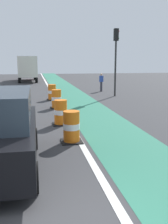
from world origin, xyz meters
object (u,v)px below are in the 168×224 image
(traffic_barrel_front, at_px, (71,127))
(traffic_barrel_back, at_px, (56,99))
(delivery_truck_down_block, at_px, (27,67))
(traffic_barrel_far, at_px, (52,92))
(traffic_barrel_mid, at_px, (61,113))
(traffic_light_corner, at_px, (116,50))
(pedestrian_crossing, at_px, (101,82))

(traffic_barrel_front, xyz_separation_m, traffic_barrel_back, (0.06, 6.63, 0.00))
(traffic_barrel_back, xyz_separation_m, delivery_truck_down_block, (-2.05, 20.21, 1.31))
(traffic_barrel_back, height_order, traffic_barrel_far, same)
(delivery_truck_down_block, bearing_deg, traffic_barrel_mid, -85.57)
(traffic_barrel_back, xyz_separation_m, traffic_light_corner, (4.94, 4.34, 2.97))
(traffic_barrel_far, bearing_deg, traffic_light_corner, 11.54)
(traffic_barrel_back, distance_m, traffic_light_corner, 7.22)
(traffic_barrel_front, distance_m, traffic_light_corner, 12.42)
(traffic_light_corner, bearing_deg, delivery_truck_down_block, 113.77)
(traffic_barrel_mid, distance_m, traffic_barrel_back, 4.07)
(traffic_barrel_far, relative_size, traffic_light_corner, 0.21)
(traffic_barrel_back, relative_size, traffic_light_corner, 0.21)
(pedestrian_crossing, bearing_deg, traffic_barrel_back, -121.61)
(traffic_barrel_front, distance_m, traffic_barrel_mid, 2.57)
(traffic_barrel_front, bearing_deg, traffic_light_corner, 65.51)
(traffic_barrel_front, height_order, delivery_truck_down_block, delivery_truck_down_block)
(traffic_barrel_back, bearing_deg, traffic_barrel_far, 90.50)
(traffic_barrel_far, xyz_separation_m, pedestrian_crossing, (4.70, 4.26, 0.33))
(traffic_barrel_far, height_order, delivery_truck_down_block, delivery_truck_down_block)
(traffic_light_corner, bearing_deg, pedestrian_crossing, 94.71)
(traffic_barrel_front, xyz_separation_m, traffic_barrel_mid, (-0.11, 2.57, 0.00))
(pedestrian_crossing, bearing_deg, traffic_light_corner, -85.29)
(delivery_truck_down_block, relative_size, traffic_light_corner, 1.50)
(traffic_light_corner, height_order, pedestrian_crossing, traffic_light_corner)
(traffic_barrel_far, bearing_deg, traffic_barrel_mid, -91.07)
(traffic_barrel_far, relative_size, delivery_truck_down_block, 0.14)
(traffic_barrel_back, bearing_deg, traffic_barrel_mid, -92.37)
(traffic_barrel_mid, xyz_separation_m, traffic_barrel_back, (0.17, 4.06, 0.00))
(traffic_barrel_mid, height_order, traffic_barrel_far, same)
(traffic_barrel_front, xyz_separation_m, traffic_light_corner, (5.00, 10.98, 2.97))
(traffic_barrel_back, height_order, delivery_truck_down_block, delivery_truck_down_block)
(traffic_barrel_mid, relative_size, pedestrian_crossing, 0.68)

